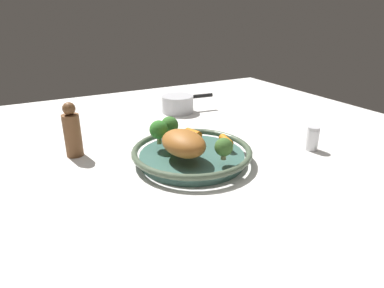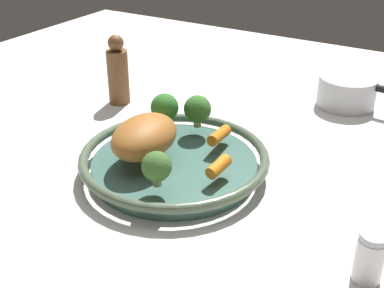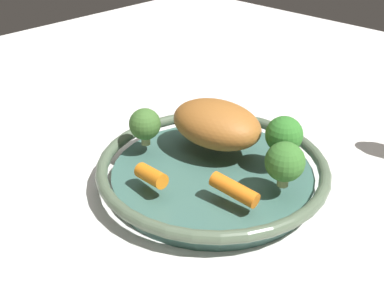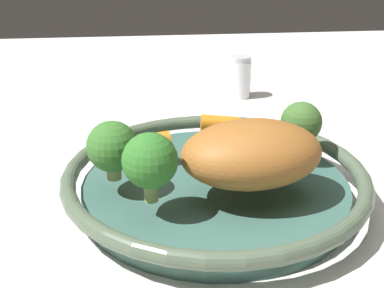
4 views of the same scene
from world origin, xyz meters
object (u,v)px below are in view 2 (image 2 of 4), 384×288
object	(u,v)px
broccoli_floret_edge	(197,109)
pepper_mill	(118,73)
roast_chicken_piece	(144,136)
baby_carrot_back	(219,167)
salt_shaker	(370,257)
baby_carrot_left	(219,135)
broccoli_floret_large	(165,108)
saucepan	(348,91)
serving_bowl	(174,161)
broccoli_floret_small	(157,167)

from	to	relation	value
broccoli_floret_edge	pepper_mill	size ratio (longest dim) A/B	0.39
roast_chicken_piece	baby_carrot_back	bearing A→B (deg)	-86.27
roast_chicken_piece	baby_carrot_back	size ratio (longest dim) A/B	2.98
broccoli_floret_edge	salt_shaker	size ratio (longest dim) A/B	0.86
roast_chicken_piece	salt_shaker	size ratio (longest dim) A/B	1.97
baby_carrot_left	broccoli_floret_large	xyz separation A→B (m)	(-0.01, 0.11, 0.03)
roast_chicken_piece	saucepan	xyz separation A→B (m)	(0.48, -0.22, -0.04)
serving_bowl	pepper_mill	xyz separation A→B (m)	(0.20, 0.28, 0.05)
salt_shaker	pepper_mill	distance (m)	0.71
baby_carrot_left	saucepan	size ratio (longest dim) A/B	0.30
serving_bowl	saucepan	world-z (taller)	saucepan
broccoli_floret_small	saucepan	distance (m)	0.57
roast_chicken_piece	broccoli_floret_small	world-z (taller)	roast_chicken_piece
baby_carrot_back	roast_chicken_piece	bearing A→B (deg)	93.73
broccoli_floret_large	broccoli_floret_small	xyz separation A→B (m)	(-0.18, -0.10, -0.01)
saucepan	baby_carrot_left	bearing A→B (deg)	160.42
baby_carrot_back	broccoli_floret_small	bearing A→B (deg)	142.65
broccoli_floret_edge	pepper_mill	distance (m)	0.28
baby_carrot_left	broccoli_floret_large	bearing A→B (deg)	93.22
serving_bowl	baby_carrot_back	bearing A→B (deg)	-101.83
salt_shaker	saucepan	bearing A→B (deg)	18.16
serving_bowl	broccoli_floret_large	xyz separation A→B (m)	(0.07, 0.07, 0.06)
baby_carrot_left	broccoli_floret_edge	bearing A→B (deg)	64.53
serving_bowl	saucepan	bearing A→B (deg)	-21.71
serving_bowl	salt_shaker	world-z (taller)	salt_shaker
salt_shaker	pepper_mill	size ratio (longest dim) A/B	0.46
roast_chicken_piece	broccoli_floret_small	size ratio (longest dim) A/B	2.49
broccoli_floret_edge	salt_shaker	xyz separation A→B (m)	(-0.21, -0.38, -0.04)
serving_bowl	baby_carrot_back	xyz separation A→B (m)	(-0.02, -0.10, 0.03)
baby_carrot_back	broccoli_floret_edge	xyz separation A→B (m)	(0.13, 0.12, 0.03)
pepper_mill	serving_bowl	bearing A→B (deg)	-125.58
serving_bowl	baby_carrot_back	size ratio (longest dim) A/B	6.93
baby_carrot_left	broccoli_floret_edge	xyz separation A→B (m)	(0.03, 0.06, 0.03)
baby_carrot_left	broccoli_floret_small	world-z (taller)	broccoli_floret_small
baby_carrot_left	pepper_mill	size ratio (longest dim) A/B	0.41
serving_bowl	saucepan	distance (m)	0.49
broccoli_floret_large	salt_shaker	size ratio (longest dim) A/B	0.94
pepper_mill	saucepan	world-z (taller)	pepper_mill
serving_bowl	salt_shaker	xyz separation A→B (m)	(-0.10, -0.36, 0.01)
serving_bowl	pepper_mill	bearing A→B (deg)	54.42
broccoli_floret_small	pepper_mill	xyz separation A→B (m)	(0.30, 0.31, -0.00)
broccoli_floret_edge	baby_carrot_left	bearing A→B (deg)	-115.47
broccoli_floret_large	pepper_mill	bearing A→B (deg)	58.98
broccoli_floret_large	broccoli_floret_edge	bearing A→B (deg)	-53.83
salt_shaker	saucepan	size ratio (longest dim) A/B	0.33
roast_chicken_piece	saucepan	world-z (taller)	roast_chicken_piece
saucepan	broccoli_floret_small	bearing A→B (deg)	165.43
roast_chicken_piece	broccoli_floret_small	distance (m)	0.11
pepper_mill	roast_chicken_piece	bearing A→B (deg)	-133.90
serving_bowl	baby_carrot_back	world-z (taller)	baby_carrot_back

